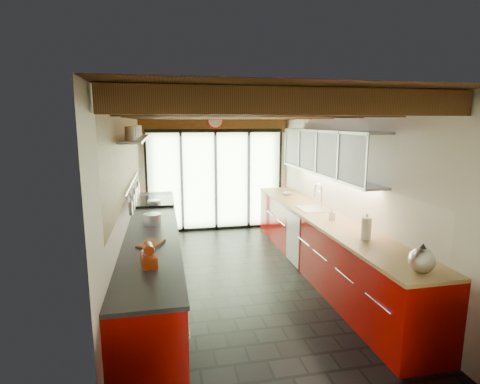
% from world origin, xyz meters
% --- Properties ---
extents(ground, '(5.50, 5.50, 0.00)m').
position_xyz_m(ground, '(0.00, 0.00, 0.00)').
color(ground, black).
rests_on(ground, ground).
extents(room_shell, '(5.50, 5.50, 5.50)m').
position_xyz_m(room_shell, '(0.00, 0.00, 1.65)').
color(room_shell, silver).
rests_on(room_shell, ground).
extents(ceiling_beams, '(3.14, 5.06, 4.90)m').
position_xyz_m(ceiling_beams, '(-0.00, 0.38, 2.46)').
color(ceiling_beams, '#593316').
rests_on(ceiling_beams, ground).
extents(glass_door, '(2.95, 0.10, 2.90)m').
position_xyz_m(glass_door, '(0.00, 2.69, 1.66)').
color(glass_door, '#C6EAAD').
rests_on(glass_door, ground).
extents(left_counter, '(0.68, 5.00, 0.92)m').
position_xyz_m(left_counter, '(-1.28, 0.00, 0.46)').
color(left_counter, '#980804').
rests_on(left_counter, ground).
extents(range_stove, '(0.66, 0.90, 0.97)m').
position_xyz_m(range_stove, '(-1.28, 1.45, 0.47)').
color(range_stove, silver).
rests_on(range_stove, ground).
extents(right_counter, '(0.68, 5.00, 0.92)m').
position_xyz_m(right_counter, '(1.27, 0.00, 0.46)').
color(right_counter, '#980804').
rests_on(right_counter, ground).
extents(sink_assembly, '(0.45, 0.52, 0.43)m').
position_xyz_m(sink_assembly, '(1.29, 0.40, 0.96)').
color(sink_assembly, silver).
rests_on(sink_assembly, right_counter).
extents(upper_cabinets_right, '(0.34, 3.00, 3.00)m').
position_xyz_m(upper_cabinets_right, '(1.43, 0.30, 1.85)').
color(upper_cabinets_right, silver).
rests_on(upper_cabinets_right, ground).
extents(left_wall_fixtures, '(0.28, 2.60, 0.96)m').
position_xyz_m(left_wall_fixtures, '(-1.47, 0.18, 1.85)').
color(left_wall_fixtures, silver).
rests_on(left_wall_fixtures, ground).
extents(stand_mixer, '(0.18, 0.27, 0.23)m').
position_xyz_m(stand_mixer, '(-1.27, -1.57, 1.01)').
color(stand_mixer, '#B4340E').
rests_on(stand_mixer, left_counter).
extents(pot_large, '(0.29, 0.29, 0.16)m').
position_xyz_m(pot_large, '(-1.27, -0.04, 1.00)').
color(pot_large, silver).
rests_on(pot_large, left_counter).
extents(pot_small, '(0.26, 0.26, 0.09)m').
position_xyz_m(pot_small, '(-1.27, 1.25, 0.96)').
color(pot_small, silver).
rests_on(pot_small, left_counter).
extents(cutting_board, '(0.33, 0.38, 0.03)m').
position_xyz_m(cutting_board, '(-1.27, -0.92, 0.93)').
color(cutting_board, brown).
rests_on(cutting_board, left_counter).
extents(kettle, '(0.27, 0.32, 0.29)m').
position_xyz_m(kettle, '(1.27, -2.25, 1.05)').
color(kettle, silver).
rests_on(kettle, right_counter).
extents(paper_towel, '(0.14, 0.14, 0.32)m').
position_xyz_m(paper_towel, '(1.27, -1.25, 1.05)').
color(paper_towel, white).
rests_on(paper_towel, right_counter).
extents(soap_bottle, '(0.10, 0.10, 0.18)m').
position_xyz_m(soap_bottle, '(1.27, -0.32, 1.01)').
color(soap_bottle, silver).
rests_on(soap_bottle, right_counter).
extents(bowl, '(0.24, 0.24, 0.05)m').
position_xyz_m(bowl, '(1.27, 1.66, 0.94)').
color(bowl, silver).
rests_on(bowl, right_counter).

